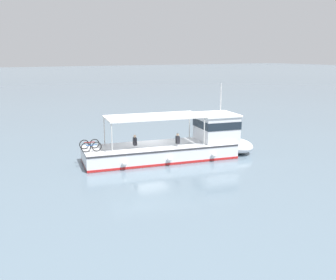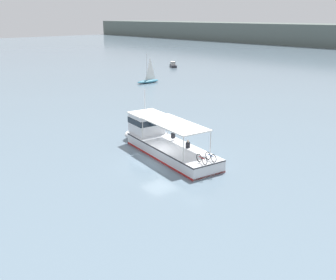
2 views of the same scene
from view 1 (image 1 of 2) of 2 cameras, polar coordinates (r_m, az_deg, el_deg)
ground_plane at (r=29.10m, az=-2.72°, el=-2.15°), size 400.00×400.00×0.00m
ferry_main at (r=27.95m, az=1.97°, el=-0.62°), size 13.03×5.10×5.32m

